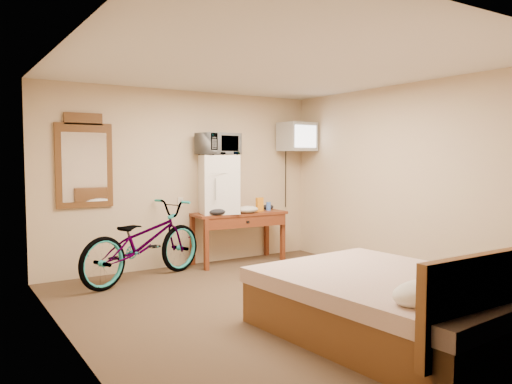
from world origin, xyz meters
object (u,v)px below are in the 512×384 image
Objects in this scene: desk at (240,220)px; bed at (397,304)px; microwave at (218,144)px; bicycle at (143,241)px; mini_fridge at (218,184)px; wall_mirror at (84,162)px; crt_television at (297,137)px; blue_cup at (268,206)px.

bed is at bearing -97.45° from desk.
bicycle is at bearing -179.39° from microwave.
wall_mirror is (-1.81, 0.22, 0.33)m from mini_fridge.
crt_television is at bearing -13.72° from microwave.
wall_mirror is 4.20m from bed.
blue_cup is 0.05× the size of bed.
wall_mirror is at bearing 160.38° from microwave.
desk is 3.41m from bed.
blue_cup is 1.20m from crt_television.
bicycle is (-2.08, -0.24, -0.32)m from blue_cup.
wall_mirror is at bearing 115.08° from bed.
wall_mirror is (-2.65, 0.27, 0.68)m from blue_cup.
crt_television is 0.32× the size of bicycle.
bicycle is at bearing -41.85° from wall_mirror.
crt_television is at bearing -105.08° from bicycle.
bed is (-0.11, -3.42, -1.45)m from microwave.
bicycle is (-1.24, -0.29, -0.67)m from mini_fridge.
crt_television is 0.26× the size of bed.
mini_fridge is 1.86m from wall_mirror.
bed is (-1.50, -3.39, -1.59)m from crt_television.
blue_cup is 0.10× the size of wall_mirror.
desk is 2.51× the size of microwave.
crt_television is 4.03m from bed.
desk is 0.61× the size of bed.
bed is (-0.95, -3.37, -0.52)m from blue_cup.
bicycle is (-1.57, -0.24, -0.14)m from desk.
blue_cup is at bearing 74.29° from bed.
bed reaches higher than blue_cup.
bicycle is (0.57, -0.51, -1.00)m from wall_mirror.
bed is (-0.11, -3.42, -0.88)m from mini_fridge.
bicycle is 0.81× the size of bed.
microwave is at bearing 176.58° from blue_cup.
desk is 1.16m from microwave.
blue_cup is (0.51, -0.00, 0.18)m from desk.
desk is 1.70× the size of mini_fridge.
blue_cup is at bearing -0.06° from desk.
desk is 0.75× the size of bicycle.
mini_fridge reaches higher than desk.
desk is 1.19× the size of wall_mirror.
bicycle is at bearing -174.30° from crt_television.
blue_cup is (0.84, -0.05, -0.93)m from microwave.
bed is (-0.44, -3.37, -0.34)m from desk.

